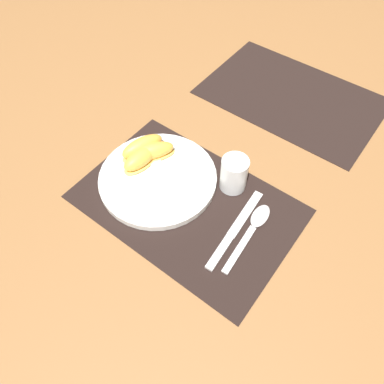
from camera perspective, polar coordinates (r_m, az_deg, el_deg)
ground_plane at (r=0.83m, az=-0.74°, el=-1.80°), size 3.00×3.00×0.00m
placemat at (r=0.83m, az=-0.74°, el=-1.73°), size 0.48×0.31×0.00m
placemat_far at (r=1.11m, az=14.94°, el=13.91°), size 0.48×0.31×0.00m
plate at (r=0.86m, az=-5.22°, el=2.09°), size 0.27×0.27×0.02m
juice_glass at (r=0.83m, az=6.38°, el=2.54°), size 0.06×0.06×0.08m
knife at (r=0.79m, az=6.44°, el=-5.86°), size 0.03×0.22×0.01m
spoon at (r=0.81m, az=9.55°, el=-4.89°), size 0.04×0.19×0.01m
fork at (r=0.85m, az=-4.46°, el=1.67°), size 0.17×0.12×0.00m
citrus_wedge_0 at (r=0.89m, az=-6.02°, el=6.11°), size 0.09×0.11×0.04m
citrus_wedge_1 at (r=0.89m, az=-7.55°, el=6.74°), size 0.07×0.12×0.05m
citrus_wedge_2 at (r=0.87m, az=-7.90°, el=4.97°), size 0.06×0.10×0.04m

